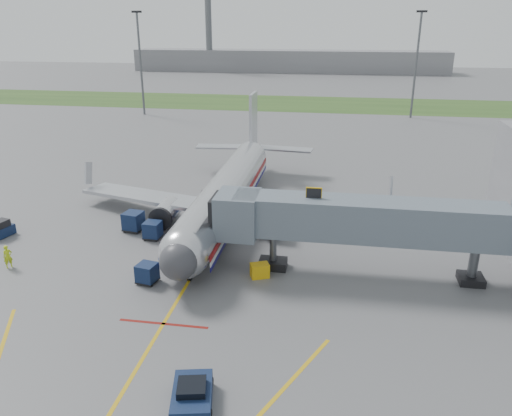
% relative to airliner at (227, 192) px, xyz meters
% --- Properties ---
extents(ground, '(400.00, 400.00, 0.00)m').
position_rel_airliner_xyz_m(ground, '(-0.00, -15.25, -2.65)').
color(ground, '#565659').
rests_on(ground, ground).
extents(grass_strip, '(300.00, 25.00, 0.01)m').
position_rel_airliner_xyz_m(grass_strip, '(-0.00, 74.75, -2.64)').
color(grass_strip, '#2D4C1E').
rests_on(grass_strip, ground).
extents(apron_markings, '(21.52, 50.00, 0.01)m').
position_rel_airliner_xyz_m(apron_markings, '(-0.00, -22.65, -2.64)').
color(apron_markings, gold).
rests_on(apron_markings, ground).
extents(airliner, '(32.10, 35.67, 10.25)m').
position_rel_airliner_xyz_m(airliner, '(0.00, 0.00, 0.00)').
color(airliner, silver).
rests_on(airliner, ground).
extents(jet_bridge, '(25.30, 4.00, 6.90)m').
position_rel_airliner_xyz_m(jet_bridge, '(12.86, -10.25, 1.82)').
color(jet_bridge, slate).
rests_on(jet_bridge, ground).
extents(light_mast_left, '(2.00, 0.44, 20.40)m').
position_rel_airliner_xyz_m(light_mast_left, '(-30.00, 54.75, 8.13)').
color(light_mast_left, '#595B60').
rests_on(light_mast_left, ground).
extents(light_mast_right, '(2.00, 0.44, 20.40)m').
position_rel_airliner_xyz_m(light_mast_right, '(25.00, 59.75, 8.13)').
color(light_mast_right, '#595B60').
rests_on(light_mast_right, ground).
extents(distant_terminal, '(120.00, 14.00, 8.00)m').
position_rel_airliner_xyz_m(distant_terminal, '(-10.00, 154.75, 1.35)').
color(distant_terminal, slate).
rests_on(distant_terminal, ground).
extents(control_tower, '(4.00, 4.00, 30.00)m').
position_rel_airliner_xyz_m(control_tower, '(-40.00, 149.75, 14.68)').
color(control_tower, '#595B60').
rests_on(control_tower, ground).
extents(pushback_tug, '(2.62, 3.59, 1.35)m').
position_rel_airliner_xyz_m(pushback_tug, '(3.95, -26.07, -2.08)').
color(pushback_tug, '#0C1D37').
rests_on(pushback_tug, ground).
extents(baggage_tug, '(1.65, 2.44, 1.56)m').
position_rel_airliner_xyz_m(baggage_tug, '(-19.24, -8.19, -1.96)').
color(baggage_tug, '#0C1D37').
rests_on(baggage_tug, ground).
extents(baggage_cart_a, '(1.92, 1.92, 1.81)m').
position_rel_airliner_xyz_m(baggage_cart_a, '(-7.88, -4.90, -1.72)').
color(baggage_cart_a, '#0C1D37').
rests_on(baggage_cart_a, ground).
extents(baggage_cart_b, '(1.65, 1.65, 1.51)m').
position_rel_airliner_xyz_m(baggage_cart_b, '(-3.00, -14.17, -1.87)').
color(baggage_cart_b, '#0C1D37').
rests_on(baggage_cart_b, ground).
extents(baggage_cart_c, '(1.55, 1.55, 1.59)m').
position_rel_airliner_xyz_m(baggage_cart_c, '(-5.47, -6.35, -1.83)').
color(baggage_cart_c, '#0C1D37').
rests_on(baggage_cart_c, ground).
extents(belt_loader, '(1.72, 4.79, 2.31)m').
position_rel_airliner_xyz_m(belt_loader, '(-2.50, -1.56, -2.07)').
color(belt_loader, '#0C1D37').
rests_on(belt_loader, ground).
extents(ground_power_cart, '(1.63, 1.38, 1.10)m').
position_rel_airliner_xyz_m(ground_power_cart, '(5.19, -11.94, -2.10)').
color(ground_power_cart, gold).
rests_on(ground_power_cart, ground).
extents(ramp_worker, '(0.80, 0.82, 1.89)m').
position_rel_airliner_xyz_m(ramp_worker, '(-14.80, -13.63, -1.70)').
color(ramp_worker, '#B2D018').
rests_on(ramp_worker, ground).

